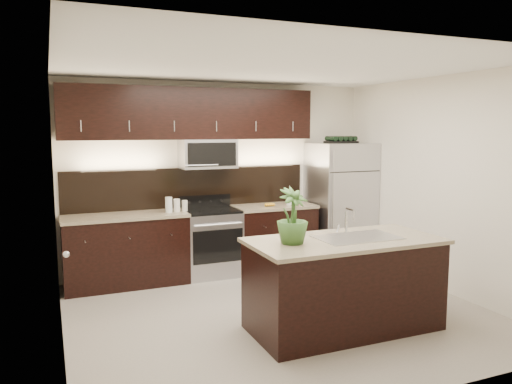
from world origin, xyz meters
TOP-DOWN VIEW (x-y plane):
  - ground at (0.00, 0.00)m, footprint 4.50×4.50m
  - room_walls at (-0.11, -0.04)m, footprint 4.52×4.02m
  - counter_run at (-0.46, 1.69)m, footprint 3.51×0.65m
  - upper_fixtures at (-0.43, 1.84)m, footprint 3.49×0.40m
  - island at (0.43, -0.65)m, footprint 1.96×0.96m
  - sink_faucet at (0.58, -0.64)m, footprint 0.84×0.50m
  - refrigerator at (1.80, 1.63)m, footprint 0.88×0.80m
  - wine_rack at (1.80, 1.63)m, footprint 0.45×0.28m
  - plant at (-0.15, -0.62)m, footprint 0.38×0.38m
  - canisters at (-0.76, 1.65)m, footprint 0.31×0.11m
  - french_press at (0.94, 1.64)m, footprint 0.09×0.09m
  - bananas at (0.56, 1.61)m, footprint 0.17×0.13m

SIDE VIEW (x-z plane):
  - ground at x=0.00m, z-range 0.00..0.00m
  - counter_run at x=-0.46m, z-range 0.00..0.94m
  - island at x=0.43m, z-range 0.00..0.94m
  - refrigerator at x=1.80m, z-range 0.00..1.83m
  - sink_faucet at x=0.58m, z-range 0.81..1.10m
  - bananas at x=0.56m, z-range 0.94..0.99m
  - canisters at x=-0.76m, z-range 0.93..1.13m
  - french_press at x=0.94m, z-range 0.91..1.18m
  - plant at x=-0.15m, z-range 0.94..1.48m
  - room_walls at x=-0.11m, z-range 0.34..3.05m
  - wine_rack at x=1.80m, z-range 1.83..1.93m
  - upper_fixtures at x=-0.43m, z-range 1.31..2.97m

